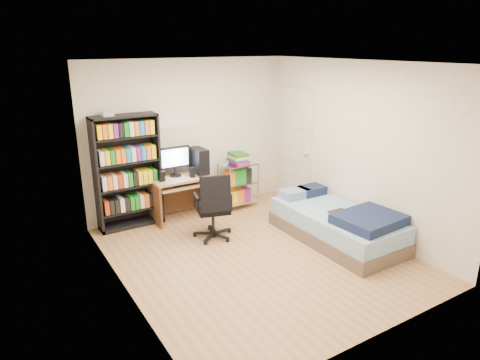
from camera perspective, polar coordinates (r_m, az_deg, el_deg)
room at (r=5.38m, az=2.34°, el=1.97°), size 3.58×4.08×2.58m
media_shelf at (r=6.64m, az=-14.76°, el=1.21°), size 0.97×0.32×1.80m
computer_desk at (r=6.90m, az=-7.35°, el=0.08°), size 0.93×0.54×1.17m
office_chair at (r=6.19m, az=-3.53°, el=-5.06°), size 0.73×0.73×0.99m
wire_cart at (r=7.27m, az=-0.26°, el=1.07°), size 0.61×0.45×0.96m
bed at (r=6.31m, az=12.86°, el=-5.73°), size 0.98×1.96×0.56m
door at (r=7.49m, az=7.56°, el=4.39°), size 0.12×0.80×2.00m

